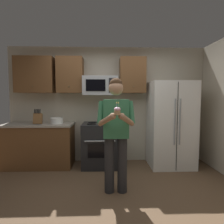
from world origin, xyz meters
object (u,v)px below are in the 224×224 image
at_px(microwave, 100,86).
at_px(person, 116,129).
at_px(refrigerator, 171,124).
at_px(bowl_large_white, 57,120).
at_px(oven_range, 100,145).
at_px(knife_block, 38,118).
at_px(cupcake, 117,111).

relative_size(microwave, person, 0.42).
relative_size(refrigerator, bowl_large_white, 6.79).
height_order(refrigerator, person, refrigerator).
xyz_separation_m(microwave, bowl_large_white, (-0.92, -0.10, -0.74)).
relative_size(oven_range, microwave, 1.26).
bearing_deg(refrigerator, knife_block, 179.80).
xyz_separation_m(refrigerator, bowl_large_white, (-2.42, 0.06, 0.08)).
xyz_separation_m(oven_range, refrigerator, (1.50, -0.04, 0.44)).
relative_size(knife_block, cupcake, 1.84).
xyz_separation_m(microwave, refrigerator, (1.50, -0.16, -0.82)).
bearing_deg(knife_block, cupcake, -42.73).
xyz_separation_m(knife_block, bowl_large_white, (0.38, 0.05, -0.05)).
height_order(oven_range, refrigerator, refrigerator).
xyz_separation_m(oven_range, microwave, (0.00, 0.12, 1.26)).
distance_m(oven_range, cupcake, 1.72).
height_order(person, cupcake, person).
bearing_deg(cupcake, person, 90.00).
xyz_separation_m(refrigerator, cupcake, (-1.23, -1.44, 0.39)).
bearing_deg(bowl_large_white, cupcake, -51.48).
relative_size(refrigerator, person, 1.02).
distance_m(refrigerator, person, 1.66).
bearing_deg(bowl_large_white, knife_block, -172.96).
height_order(oven_range, microwave, microwave).
bearing_deg(bowl_large_white, microwave, 6.33).
bearing_deg(cupcake, refrigerator, 49.41).
height_order(bowl_large_white, person, person).
distance_m(oven_range, refrigerator, 1.56).
bearing_deg(microwave, person, -78.09).
height_order(refrigerator, cupcake, refrigerator).
height_order(refrigerator, knife_block, refrigerator).
height_order(knife_block, person, person).
distance_m(oven_range, microwave, 1.26).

